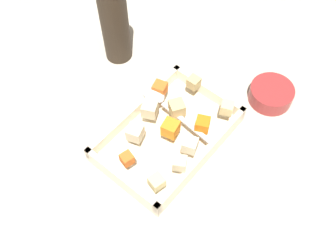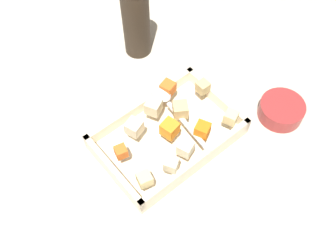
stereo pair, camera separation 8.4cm
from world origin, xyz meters
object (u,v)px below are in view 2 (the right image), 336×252
Objects in this scene: serving_spoon at (163,96)px; small_prep_bowl at (281,110)px; baking_dish at (168,136)px; pepper_mill at (136,17)px.

serving_spoon reaches higher than small_prep_bowl.
pepper_mill is (0.12, 0.27, 0.10)m from baking_dish.
small_prep_bowl is at bearing -71.58° from pepper_mill.
baking_dish is 0.27m from small_prep_bowl.
pepper_mill is 0.41m from small_prep_bowl.
serving_spoon is 0.22m from pepper_mill.
serving_spoon reaches higher than baking_dish.
pepper_mill reaches higher than small_prep_bowl.
pepper_mill is at bearing 65.81° from baking_dish.
serving_spoon is 0.90× the size of pepper_mill.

